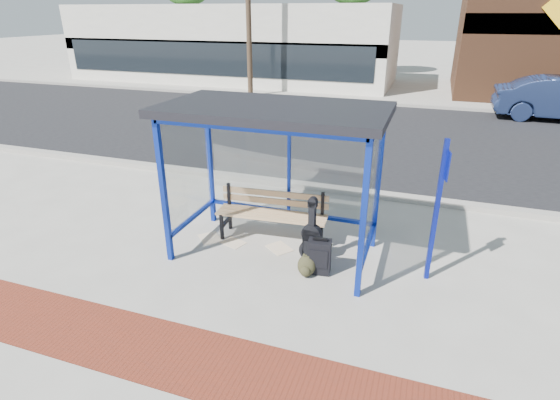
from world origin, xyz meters
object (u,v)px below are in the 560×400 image
at_px(suitcase, 319,257).
at_px(backpack, 306,266).
at_px(bench, 273,211).
at_px(guitar_bag, 312,240).

relative_size(suitcase, backpack, 1.82).
height_order(bench, guitar_bag, guitar_bag).
height_order(suitcase, backpack, suitcase).
xyz_separation_m(bench, suitcase, (1.04, -0.82, -0.23)).
bearing_deg(backpack, bench, 126.82).
bearing_deg(guitar_bag, suitcase, -49.14).
bearing_deg(backpack, suitcase, 35.22).
height_order(bench, suitcase, bench).
relative_size(guitar_bag, suitcase, 1.74).
bearing_deg(suitcase, guitar_bag, 117.85).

